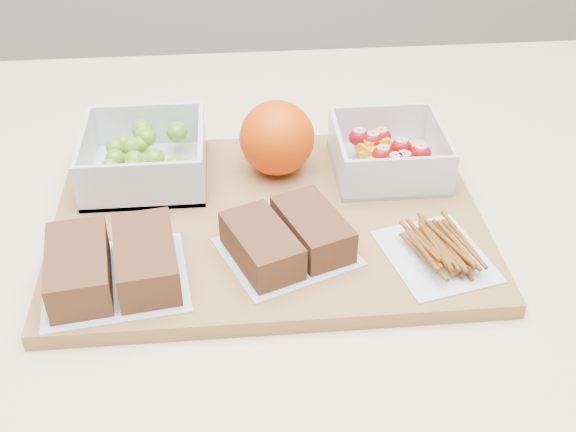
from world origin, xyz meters
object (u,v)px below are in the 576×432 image
(fruit_container, at_px, (388,155))
(orange, at_px, (277,138))
(sandwich_bag_left, at_px, (113,264))
(sandwich_bag_center, at_px, (287,238))
(cutting_board, at_px, (268,220))
(grape_container, at_px, (147,157))
(pretzel_bag, at_px, (437,247))

(fruit_container, distance_m, orange, 0.12)
(sandwich_bag_left, bearing_deg, orange, 46.94)
(sandwich_bag_center, bearing_deg, fruit_container, 47.65)
(cutting_board, xyz_separation_m, orange, (0.02, 0.08, 0.05))
(cutting_board, xyz_separation_m, sandwich_bag_left, (-0.14, -0.09, 0.03))
(grape_container, height_order, sandwich_bag_center, grape_container)
(cutting_board, xyz_separation_m, grape_container, (-0.12, 0.08, 0.03))
(cutting_board, bearing_deg, sandwich_bag_left, -148.29)
(orange, height_order, sandwich_bag_left, orange)
(grape_container, relative_size, orange, 1.59)
(grape_container, xyz_separation_m, sandwich_bag_center, (0.14, -0.14, -0.01))
(fruit_container, relative_size, sandwich_bag_left, 0.84)
(orange, xyz_separation_m, pretzel_bag, (0.13, -0.16, -0.03))
(fruit_container, relative_size, sandwich_bag_center, 0.81)
(fruit_container, distance_m, sandwich_bag_left, 0.31)
(orange, distance_m, sandwich_bag_center, 0.14)
(orange, height_order, sandwich_bag_center, orange)
(fruit_container, bearing_deg, sandwich_bag_center, -132.35)
(grape_container, height_order, pretzel_bag, grape_container)
(grape_container, distance_m, pretzel_bag, 0.32)
(pretzel_bag, bearing_deg, sandwich_bag_center, 172.38)
(grape_container, xyz_separation_m, orange, (0.14, -0.00, 0.02))
(cutting_board, bearing_deg, pretzel_bag, -28.21)
(grape_container, bearing_deg, pretzel_bag, -30.62)
(grape_container, distance_m, fruit_container, 0.26)
(pretzel_bag, bearing_deg, fruit_container, 96.12)
(sandwich_bag_left, xyz_separation_m, sandwich_bag_center, (0.15, 0.03, -0.00))
(fruit_container, relative_size, orange, 1.45)
(sandwich_bag_center, bearing_deg, sandwich_bag_left, -170.65)
(pretzel_bag, bearing_deg, orange, 130.06)
(pretzel_bag, bearing_deg, grape_container, 149.38)
(sandwich_bag_left, bearing_deg, fruit_container, 29.74)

